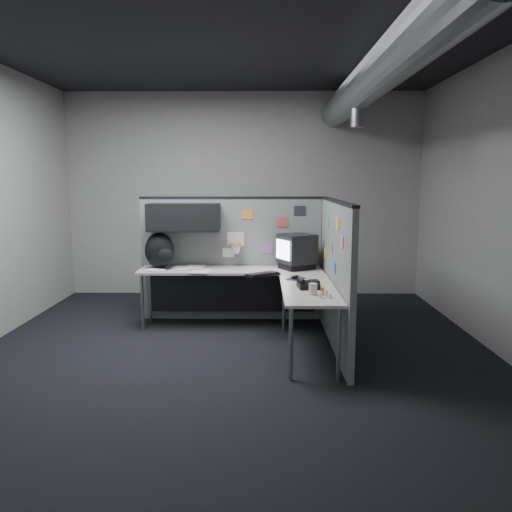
{
  "coord_description": "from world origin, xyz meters",
  "views": [
    {
      "loc": [
        0.3,
        -5.19,
        1.85
      ],
      "look_at": [
        0.22,
        0.35,
        1.0
      ],
      "focal_mm": 35.0,
      "sensor_mm": 36.0,
      "label": 1
    }
  ],
  "objects_px": {
    "desk": "(250,283)",
    "phone": "(308,284)",
    "keyboard": "(263,274)",
    "monitor": "(297,251)",
    "backpack": "(160,251)"
  },
  "relations": [
    {
      "from": "backpack",
      "to": "phone",
      "type": "bearing_deg",
      "value": -53.1
    },
    {
      "from": "phone",
      "to": "keyboard",
      "type": "bearing_deg",
      "value": 129.15
    },
    {
      "from": "keyboard",
      "to": "phone",
      "type": "relative_size",
      "value": 1.69
    },
    {
      "from": "keyboard",
      "to": "backpack",
      "type": "distance_m",
      "value": 1.4
    },
    {
      "from": "phone",
      "to": "desk",
      "type": "bearing_deg",
      "value": 130.97
    },
    {
      "from": "desk",
      "to": "phone",
      "type": "relative_size",
      "value": 9.19
    },
    {
      "from": "desk",
      "to": "backpack",
      "type": "distance_m",
      "value": 1.24
    },
    {
      "from": "desk",
      "to": "monitor",
      "type": "height_order",
      "value": "monitor"
    },
    {
      "from": "monitor",
      "to": "backpack",
      "type": "height_order",
      "value": "backpack"
    },
    {
      "from": "keyboard",
      "to": "phone",
      "type": "xyz_separation_m",
      "value": [
        0.47,
        -0.65,
        0.02
      ]
    },
    {
      "from": "desk",
      "to": "monitor",
      "type": "distance_m",
      "value": 0.75
    },
    {
      "from": "phone",
      "to": "monitor",
      "type": "bearing_deg",
      "value": 95.39
    },
    {
      "from": "monitor",
      "to": "keyboard",
      "type": "relative_size",
      "value": 1.22
    },
    {
      "from": "keyboard",
      "to": "phone",
      "type": "height_order",
      "value": "phone"
    },
    {
      "from": "monitor",
      "to": "desk",
      "type": "bearing_deg",
      "value": -134.77
    }
  ]
}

